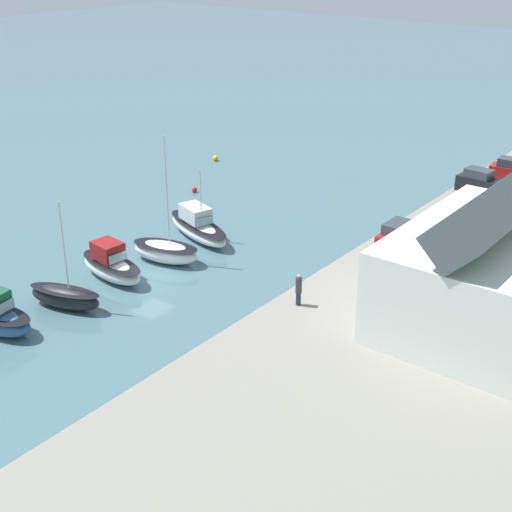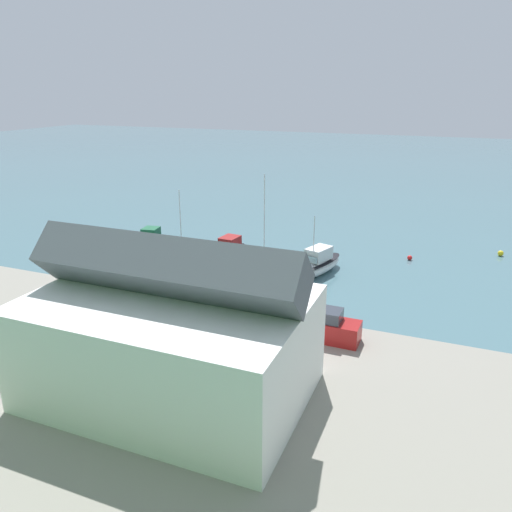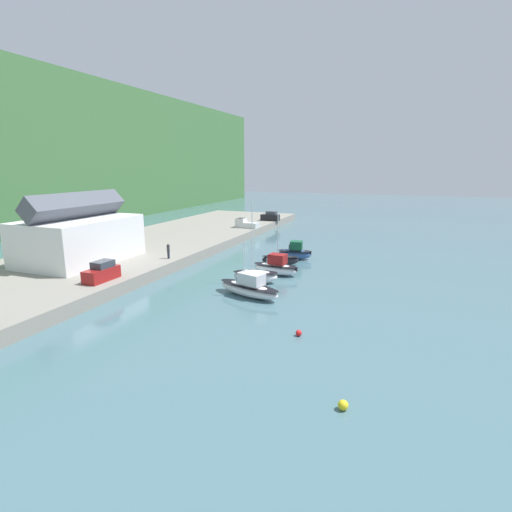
{
  "view_description": "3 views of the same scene",
  "coord_description": "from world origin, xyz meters",
  "px_view_note": "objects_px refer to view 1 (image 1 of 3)",
  "views": [
    {
      "loc": [
        31.91,
        34.62,
        22.97
      ],
      "look_at": [
        -4.52,
        6.27,
        1.91
      ],
      "focal_mm": 50.0,
      "sensor_mm": 36.0,
      "label": 1
    },
    {
      "loc": [
        -19.63,
        42.68,
        17.52
      ],
      "look_at": [
        -2.98,
        1.65,
        2.51
      ],
      "focal_mm": 35.0,
      "sensor_mm": 36.0,
      "label": 2
    },
    {
      "loc": [
        -46.11,
        -18.16,
        13.88
      ],
      "look_at": [
        2.72,
        1.0,
        2.0
      ],
      "focal_mm": 28.0,
      "sensor_mm": 36.0,
      "label": 3
    }
  ],
  "objects_px": {
    "moored_boat_1": "(166,251)",
    "person_on_quay": "(299,289)",
    "parked_car_2": "(399,237)",
    "moored_boat_2": "(111,265)",
    "mooring_buoy_1": "(195,190)",
    "moored_boat_3": "(65,297)",
    "mooring_buoy_0": "(215,158)",
    "parked_car_3": "(480,183)",
    "moored_boat_0": "(198,226)"
  },
  "relations": [
    {
      "from": "moored_boat_1",
      "to": "person_on_quay",
      "type": "bearing_deg",
      "value": 69.37
    },
    {
      "from": "parked_car_2",
      "to": "person_on_quay",
      "type": "bearing_deg",
      "value": -93.64
    },
    {
      "from": "moored_boat_2",
      "to": "mooring_buoy_1",
      "type": "relative_size",
      "value": 12.18
    },
    {
      "from": "moored_boat_3",
      "to": "mooring_buoy_1",
      "type": "height_order",
      "value": "moored_boat_3"
    },
    {
      "from": "moored_boat_3",
      "to": "person_on_quay",
      "type": "relative_size",
      "value": 3.57
    },
    {
      "from": "moored_boat_2",
      "to": "parked_car_2",
      "type": "relative_size",
      "value": 1.51
    },
    {
      "from": "mooring_buoy_0",
      "to": "parked_car_3",
      "type": "bearing_deg",
      "value": 97.0
    },
    {
      "from": "person_on_quay",
      "to": "moored_boat_2",
      "type": "bearing_deg",
      "value": -79.67
    },
    {
      "from": "person_on_quay",
      "to": "parked_car_2",
      "type": "bearing_deg",
      "value": 176.06
    },
    {
      "from": "moored_boat_2",
      "to": "mooring_buoy_1",
      "type": "xyz_separation_m",
      "value": [
        -17.58,
        -7.95,
        -0.76
      ]
    },
    {
      "from": "moored_boat_2",
      "to": "parked_car_3",
      "type": "bearing_deg",
      "value": 158.94
    },
    {
      "from": "mooring_buoy_0",
      "to": "person_on_quay",
      "type": "bearing_deg",
      "value": 49.1
    },
    {
      "from": "moored_boat_1",
      "to": "mooring_buoy_0",
      "type": "bearing_deg",
      "value": -160.43
    },
    {
      "from": "parked_car_2",
      "to": "parked_car_3",
      "type": "bearing_deg",
      "value": 90.42
    },
    {
      "from": "moored_boat_3",
      "to": "parked_car_2",
      "type": "relative_size",
      "value": 1.82
    },
    {
      "from": "mooring_buoy_0",
      "to": "mooring_buoy_1",
      "type": "bearing_deg",
      "value": 29.67
    },
    {
      "from": "person_on_quay",
      "to": "mooring_buoy_0",
      "type": "xyz_separation_m",
      "value": [
        -24.0,
        -27.71,
        -2.29
      ]
    },
    {
      "from": "moored_boat_2",
      "to": "mooring_buoy_0",
      "type": "relative_size",
      "value": 10.39
    },
    {
      "from": "moored_boat_0",
      "to": "person_on_quay",
      "type": "height_order",
      "value": "moored_boat_0"
    },
    {
      "from": "moored_boat_0",
      "to": "parked_car_2",
      "type": "relative_size",
      "value": 1.96
    },
    {
      "from": "moored_boat_1",
      "to": "moored_boat_3",
      "type": "height_order",
      "value": "moored_boat_1"
    },
    {
      "from": "moored_boat_0",
      "to": "moored_boat_2",
      "type": "height_order",
      "value": "moored_boat_0"
    },
    {
      "from": "moored_boat_3",
      "to": "person_on_quay",
      "type": "height_order",
      "value": "moored_boat_3"
    },
    {
      "from": "person_on_quay",
      "to": "mooring_buoy_0",
      "type": "relative_size",
      "value": 3.5
    },
    {
      "from": "moored_boat_0",
      "to": "moored_boat_2",
      "type": "distance_m",
      "value": 9.45
    },
    {
      "from": "moored_boat_1",
      "to": "moored_boat_3",
      "type": "bearing_deg",
      "value": -13.67
    },
    {
      "from": "moored_boat_2",
      "to": "person_on_quay",
      "type": "xyz_separation_m",
      "value": [
        -2.66,
        14.58,
        1.58
      ]
    },
    {
      "from": "moored_boat_0",
      "to": "person_on_quay",
      "type": "distance_m",
      "value": 16.28
    },
    {
      "from": "moored_boat_2",
      "to": "parked_car_2",
      "type": "xyz_separation_m",
      "value": [
        -14.44,
        15.39,
        1.4
      ]
    },
    {
      "from": "person_on_quay",
      "to": "moored_boat_1",
      "type": "bearing_deg",
      "value": -97.57
    },
    {
      "from": "parked_car_3",
      "to": "mooring_buoy_0",
      "type": "xyz_separation_m",
      "value": [
        3.5,
        -28.48,
        -2.11
      ]
    },
    {
      "from": "moored_boat_0",
      "to": "moored_boat_2",
      "type": "bearing_deg",
      "value": 18.45
    },
    {
      "from": "person_on_quay",
      "to": "moored_boat_0",
      "type": "bearing_deg",
      "value": -114.77
    },
    {
      "from": "mooring_buoy_0",
      "to": "mooring_buoy_1",
      "type": "distance_m",
      "value": 10.45
    },
    {
      "from": "moored_boat_0",
      "to": "mooring_buoy_1",
      "type": "bearing_deg",
      "value": -118.43
    },
    {
      "from": "moored_boat_1",
      "to": "person_on_quay",
      "type": "distance_m",
      "value": 13.71
    },
    {
      "from": "mooring_buoy_1",
      "to": "moored_boat_0",
      "type": "bearing_deg",
      "value": 43.88
    },
    {
      "from": "person_on_quay",
      "to": "moored_boat_3",
      "type": "bearing_deg",
      "value": -60.75
    },
    {
      "from": "moored_boat_0",
      "to": "moored_boat_2",
      "type": "xyz_separation_m",
      "value": [
        9.44,
        0.13,
        0.04
      ]
    },
    {
      "from": "moored_boat_3",
      "to": "moored_boat_1",
      "type": "bearing_deg",
      "value": 163.16
    },
    {
      "from": "person_on_quay",
      "to": "mooring_buoy_0",
      "type": "bearing_deg",
      "value": -130.9
    },
    {
      "from": "parked_car_2",
      "to": "parked_car_3",
      "type": "distance_m",
      "value": 15.72
    },
    {
      "from": "parked_car_2",
      "to": "mooring_buoy_1",
      "type": "height_order",
      "value": "parked_car_2"
    },
    {
      "from": "moored_boat_1",
      "to": "mooring_buoy_1",
      "type": "xyz_separation_m",
      "value": [
        -13.13,
        -9.05,
        -0.58
      ]
    },
    {
      "from": "moored_boat_2",
      "to": "person_on_quay",
      "type": "distance_m",
      "value": 14.91
    },
    {
      "from": "moored_boat_2",
      "to": "parked_car_3",
      "type": "xyz_separation_m",
      "value": [
        -30.16,
        15.36,
        1.4
      ]
    },
    {
      "from": "moored_boat_0",
      "to": "person_on_quay",
      "type": "bearing_deg",
      "value": 82.92
    },
    {
      "from": "moored_boat_3",
      "to": "mooring_buoy_1",
      "type": "xyz_separation_m",
      "value": [
        -22.53,
        -8.95,
        -0.56
      ]
    },
    {
      "from": "mooring_buoy_1",
      "to": "parked_car_2",
      "type": "bearing_deg",
      "value": 82.33
    },
    {
      "from": "moored_boat_0",
      "to": "moored_boat_3",
      "type": "distance_m",
      "value": 14.44
    }
  ]
}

